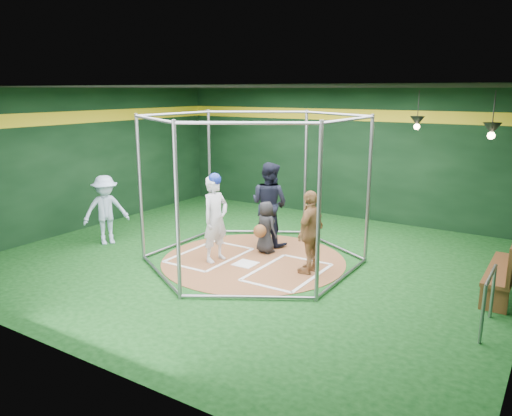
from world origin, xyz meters
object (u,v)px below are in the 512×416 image
Objects in this scene: batter_figure at (215,218)px; dugout_bench at (508,264)px; umpire at (269,204)px; visitor_leopard at (311,232)px.

batter_figure is 0.97× the size of dugout_bench.
batter_figure is 5.44m from dugout_bench.
batter_figure reaches higher than dugout_bench.
batter_figure is 1.59m from umpire.
visitor_leopard is 3.45m from dugout_bench.
umpire reaches higher than dugout_bench.
batter_figure reaches higher than visitor_leopard.
dugout_bench is (3.34, 0.84, -0.26)m from visitor_leopard.
umpire is (0.35, 1.55, 0.03)m from batter_figure.
dugout_bench is at bearing -178.88° from umpire.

